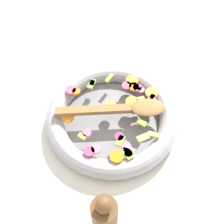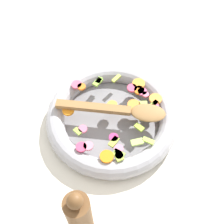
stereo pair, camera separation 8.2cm
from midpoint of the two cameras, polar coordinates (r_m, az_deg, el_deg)
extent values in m
plane|color=silver|center=(0.86, -2.72, -2.06)|extent=(4.00, 4.00, 0.00)
cylinder|color=slate|center=(0.86, -2.73, -1.85)|extent=(0.31, 0.31, 0.01)
torus|color=#9E9EA5|center=(0.84, -2.78, -1.16)|extent=(0.36, 0.36, 0.05)
cylinder|color=orange|center=(0.87, -9.25, 3.54)|extent=(0.03, 0.03, 0.01)
cylinder|color=orange|center=(0.82, -10.86, -1.12)|extent=(0.03, 0.03, 0.01)
cylinder|color=orange|center=(0.88, 1.03, 5.60)|extent=(0.05, 0.05, 0.01)
cylinder|color=#FE9535|center=(0.83, -3.05, 1.06)|extent=(0.04, 0.04, 0.01)
cylinder|color=orange|center=(0.83, 0.87, 1.65)|extent=(0.04, 0.04, 0.01)
cylinder|color=orange|center=(0.85, 4.54, 3.30)|extent=(0.05, 0.05, 0.01)
cylinder|color=orange|center=(0.87, 1.35, 4.43)|extent=(0.03, 0.03, 0.01)
cylinder|color=orange|center=(0.75, -2.32, -8.40)|extent=(0.04, 0.04, 0.01)
cube|color=#8FC445|center=(0.88, -6.27, 5.16)|extent=(0.02, 0.02, 0.01)
cube|color=#8CAC45|center=(0.76, -0.13, -7.41)|extent=(0.01, 0.03, 0.01)
cube|color=#A4C44E|center=(0.84, 2.52, 2.15)|extent=(0.02, 0.03, 0.01)
cube|color=#B3DC4E|center=(0.78, 4.64, -4.38)|extent=(0.02, 0.03, 0.01)
cube|color=#98BE36|center=(0.80, 2.63, -2.18)|extent=(0.02, 0.03, 0.01)
cube|color=#94C039|center=(0.84, 4.39, 2.28)|extent=(0.03, 0.02, 0.01)
cube|color=#A7C440|center=(0.75, -0.21, -7.98)|extent=(0.03, 0.03, 0.01)
cube|color=#BAD24B|center=(0.89, -3.18, 5.99)|extent=(0.03, 0.01, 0.01)
cube|color=#88B841|center=(0.88, -6.45, 4.83)|extent=(0.03, 0.02, 0.01)
cube|color=#9DBB41|center=(0.77, -1.52, -5.55)|extent=(0.03, 0.02, 0.01)
cube|color=#ABD061|center=(0.78, 2.69, -4.94)|extent=(0.03, 0.03, 0.01)
cube|color=#97BF47|center=(0.79, -8.45, -4.67)|extent=(0.02, 0.02, 0.01)
cylinder|color=#DC4C75|center=(0.84, 4.72, 1.93)|extent=(0.02, 0.02, 0.01)
cylinder|color=pink|center=(0.76, -6.04, -7.01)|extent=(0.03, 0.03, 0.01)
cylinder|color=#EF6886|center=(0.86, 2.66, 3.81)|extent=(0.03, 0.03, 0.01)
cylinder|color=#DD5385|center=(0.86, 1.94, 4.25)|extent=(0.04, 0.04, 0.01)
cylinder|color=#CF3072|center=(0.78, -1.70, -4.81)|extent=(0.03, 0.03, 0.01)
cylinder|color=#D96482|center=(0.79, -7.59, -4.11)|extent=(0.02, 0.02, 0.01)
cylinder|color=#D43F69|center=(0.76, -7.25, -7.42)|extent=(0.03, 0.03, 0.01)
cylinder|color=#DA5776|center=(0.87, -10.21, 3.77)|extent=(0.04, 0.04, 0.01)
cylinder|color=#DA5373|center=(0.75, -0.11, -7.87)|extent=(0.03, 0.03, 0.01)
cylinder|color=#D54367|center=(0.87, 0.16, 4.59)|extent=(0.03, 0.03, 0.01)
cylinder|color=pink|center=(0.76, -0.39, -6.69)|extent=(0.03, 0.03, 0.01)
cube|color=olive|center=(0.81, -6.37, 0.13)|extent=(0.11, 0.18, 0.01)
ellipsoid|color=olive|center=(0.81, 3.76, 0.62)|extent=(0.09, 0.11, 0.01)
cylinder|color=brown|center=(0.67, -5.04, -19.49)|extent=(0.05, 0.05, 0.17)
sphere|color=brown|center=(0.57, -5.81, -16.94)|extent=(0.03, 0.03, 0.03)
camera|label=1|loc=(0.04, -92.87, -4.24)|focal=50.00mm
camera|label=2|loc=(0.04, 87.13, 4.24)|focal=50.00mm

